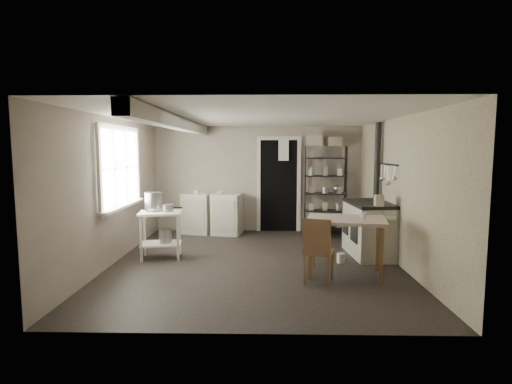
{
  "coord_description": "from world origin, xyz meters",
  "views": [
    {
      "loc": [
        0.14,
        -6.23,
        1.8
      ],
      "look_at": [
        0.0,
        0.3,
        1.1
      ],
      "focal_mm": 28.0,
      "sensor_mm": 36.0,
      "label": 1
    }
  ],
  "objects_px": {
    "base_cabinets": "(212,212)",
    "work_table": "(345,249)",
    "stockpot": "(153,201)",
    "shelf_rack": "(325,189)",
    "flour_sack": "(317,227)",
    "stove": "(369,230)",
    "chair": "(319,247)",
    "prep_table": "(161,234)"
  },
  "relations": [
    {
      "from": "work_table",
      "to": "base_cabinets",
      "type": "bearing_deg",
      "value": 129.07
    },
    {
      "from": "prep_table",
      "to": "stove",
      "type": "xyz_separation_m",
      "value": [
        3.5,
        0.25,
        0.04
      ]
    },
    {
      "from": "flour_sack",
      "to": "prep_table",
      "type": "bearing_deg",
      "value": -151.51
    },
    {
      "from": "work_table",
      "to": "flour_sack",
      "type": "height_order",
      "value": "work_table"
    },
    {
      "from": "chair",
      "to": "flour_sack",
      "type": "bearing_deg",
      "value": 103.15
    },
    {
      "from": "stockpot",
      "to": "work_table",
      "type": "height_order",
      "value": "stockpot"
    },
    {
      "from": "stove",
      "to": "base_cabinets",
      "type": "bearing_deg",
      "value": 145.56
    },
    {
      "from": "shelf_rack",
      "to": "stockpot",
      "type": "bearing_deg",
      "value": -142.51
    },
    {
      "from": "prep_table",
      "to": "shelf_rack",
      "type": "xyz_separation_m",
      "value": [
        3.01,
        2.02,
        0.55
      ]
    },
    {
      "from": "base_cabinets",
      "to": "chair",
      "type": "xyz_separation_m",
      "value": [
        1.86,
        -3.12,
        0.03
      ]
    },
    {
      "from": "prep_table",
      "to": "work_table",
      "type": "relative_size",
      "value": 0.71
    },
    {
      "from": "prep_table",
      "to": "stove",
      "type": "bearing_deg",
      "value": 4.11
    },
    {
      "from": "base_cabinets",
      "to": "flour_sack",
      "type": "relative_size",
      "value": 2.8
    },
    {
      "from": "stockpot",
      "to": "prep_table",
      "type": "bearing_deg",
      "value": -33.17
    },
    {
      "from": "stove",
      "to": "flour_sack",
      "type": "bearing_deg",
      "value": 115.86
    },
    {
      "from": "prep_table",
      "to": "base_cabinets",
      "type": "relative_size",
      "value": 0.59
    },
    {
      "from": "shelf_rack",
      "to": "flour_sack",
      "type": "bearing_deg",
      "value": -108.15
    },
    {
      "from": "chair",
      "to": "flour_sack",
      "type": "relative_size",
      "value": 1.92
    },
    {
      "from": "stockpot",
      "to": "stove",
      "type": "height_order",
      "value": "stockpot"
    },
    {
      "from": "prep_table",
      "to": "shelf_rack",
      "type": "relative_size",
      "value": 0.42
    },
    {
      "from": "stove",
      "to": "chair",
      "type": "height_order",
      "value": "chair"
    },
    {
      "from": "stockpot",
      "to": "work_table",
      "type": "relative_size",
      "value": 0.28
    },
    {
      "from": "chair",
      "to": "flour_sack",
      "type": "xyz_separation_m",
      "value": [
        0.32,
        2.66,
        -0.24
      ]
    },
    {
      "from": "prep_table",
      "to": "stockpot",
      "type": "xyz_separation_m",
      "value": [
        -0.13,
        0.09,
        0.54
      ]
    },
    {
      "from": "prep_table",
      "to": "shelf_rack",
      "type": "height_order",
      "value": "shelf_rack"
    },
    {
      "from": "stockpot",
      "to": "stove",
      "type": "distance_m",
      "value": 3.67
    },
    {
      "from": "shelf_rack",
      "to": "stove",
      "type": "distance_m",
      "value": 1.9
    },
    {
      "from": "stockpot",
      "to": "flour_sack",
      "type": "height_order",
      "value": "stockpot"
    },
    {
      "from": "stockpot",
      "to": "chair",
      "type": "xyz_separation_m",
      "value": [
        2.59,
        -1.24,
        -0.45
      ]
    },
    {
      "from": "stockpot",
      "to": "flour_sack",
      "type": "distance_m",
      "value": 3.31
    },
    {
      "from": "chair",
      "to": "base_cabinets",
      "type": "bearing_deg",
      "value": 140.85
    },
    {
      "from": "base_cabinets",
      "to": "work_table",
      "type": "distance_m",
      "value": 3.61
    },
    {
      "from": "base_cabinets",
      "to": "flour_sack",
      "type": "height_order",
      "value": "base_cabinets"
    },
    {
      "from": "stove",
      "to": "shelf_rack",
      "type": "bearing_deg",
      "value": 101.65
    },
    {
      "from": "base_cabinets",
      "to": "shelf_rack",
      "type": "bearing_deg",
      "value": 11.95
    },
    {
      "from": "stove",
      "to": "chair",
      "type": "xyz_separation_m",
      "value": [
        -1.04,
        -1.4,
        0.04
      ]
    },
    {
      "from": "prep_table",
      "to": "shelf_rack",
      "type": "distance_m",
      "value": 3.66
    },
    {
      "from": "prep_table",
      "to": "work_table",
      "type": "distance_m",
      "value": 2.99
    },
    {
      "from": "stockpot",
      "to": "shelf_rack",
      "type": "bearing_deg",
      "value": 31.6
    },
    {
      "from": "chair",
      "to": "shelf_rack",
      "type": "bearing_deg",
      "value": 100.22
    },
    {
      "from": "prep_table",
      "to": "base_cabinets",
      "type": "height_order",
      "value": "base_cabinets"
    },
    {
      "from": "base_cabinets",
      "to": "chair",
      "type": "distance_m",
      "value": 3.63
    }
  ]
}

